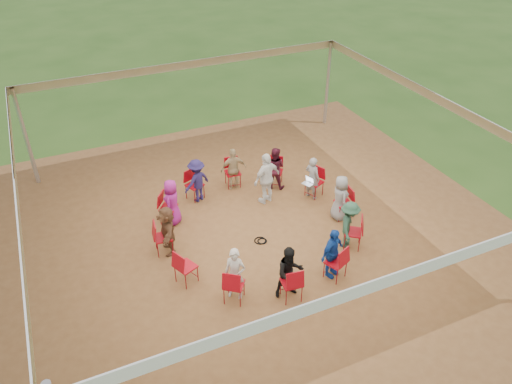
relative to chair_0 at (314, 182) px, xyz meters
name	(u,v)px	position (x,y,z in m)	size (l,w,h in m)	color
ground	(258,233)	(-2.22, -0.95, -0.45)	(80.00, 80.00, 0.00)	#2B4E18
dirt_patch	(258,233)	(-2.22, -0.95, -0.44)	(13.00, 13.00, 0.00)	brown
tent	(258,154)	(-2.22, -0.95, 1.92)	(10.33, 10.33, 3.00)	#B2B2B7
chair_0	(314,182)	(0.00, 0.00, 0.00)	(0.42, 0.44, 0.90)	#A20712
chair_1	(275,172)	(-0.77, 0.98, 0.00)	(0.42, 0.44, 0.90)	#A20712
chair_2	(233,173)	(-1.93, 1.44, 0.00)	(0.42, 0.44, 0.90)	#A20712
chair_3	(195,185)	(-3.17, 1.26, 0.00)	(0.42, 0.44, 0.90)	#A20712
chair_4	(169,208)	(-4.15, 0.49, 0.00)	(0.42, 0.44, 0.90)	#A20712
chair_5	(163,237)	(-4.61, -0.67, 0.00)	(0.42, 0.44, 0.90)	#A20712
chair_6	(186,267)	(-4.43, -1.90, 0.00)	(0.42, 0.44, 0.90)	#A20712
chair_7	(234,285)	(-3.66, -2.88, 0.00)	(0.42, 0.44, 0.90)	#A20712
chair_8	(291,283)	(-2.50, -3.35, 0.00)	(0.42, 0.44, 0.90)	#A20712
chair_9	(336,262)	(-1.26, -3.17, 0.00)	(0.42, 0.44, 0.90)	#A20712
chair_10	(353,232)	(-0.28, -2.39, 0.00)	(0.42, 0.44, 0.90)	#A20712
chair_11	(343,203)	(0.18, -1.24, 0.00)	(0.42, 0.44, 0.90)	#A20712
person_seated_0	(312,178)	(-0.11, -0.05, 0.20)	(0.47, 0.31, 1.29)	gray
person_seated_1	(274,168)	(-0.84, 0.88, 0.20)	(0.63, 0.36, 1.29)	#441221
person_seated_2	(234,169)	(-1.95, 1.32, 0.20)	(0.76, 0.39, 1.29)	tan
person_seated_3	(197,181)	(-3.12, 1.15, 0.20)	(0.84, 0.41, 1.29)	#1F1847
person_seated_4	(172,202)	(-4.05, 0.42, 0.20)	(0.63, 0.35, 1.29)	#8E1875
person_seated_5	(167,230)	(-4.49, -0.68, 0.20)	(1.20, 0.45, 1.29)	brown
person_seated_6	(235,274)	(-3.59, -2.79, 0.20)	(0.47, 0.31, 1.29)	#B4AB9F
person_seated_7	(290,272)	(-2.48, -3.23, 0.20)	(0.63, 0.36, 1.29)	black
person_seated_8	(332,253)	(-1.31, -3.06, 0.20)	(0.76, 0.39, 1.29)	#143F9A
person_seated_9	(349,225)	(-0.38, -2.32, 0.20)	(0.84, 0.41, 1.29)	#244734
person_seated_10	(340,198)	(0.06, -1.22, 0.20)	(0.63, 0.35, 1.29)	gray
standing_person	(267,178)	(-1.37, 0.29, 0.32)	(0.90, 0.46, 1.53)	silver
cable_coil	(261,241)	(-2.27, -1.28, -0.43)	(0.36, 0.36, 0.03)	black
laptop	(309,182)	(-0.26, -0.11, 0.16)	(0.33, 0.36, 0.20)	#B7B7BC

